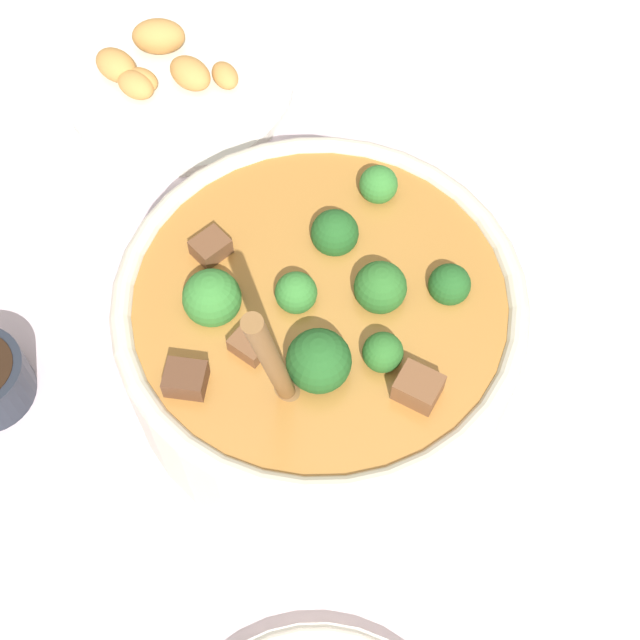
# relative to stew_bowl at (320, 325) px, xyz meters

# --- Properties ---
(ground_plane) EXTENTS (4.00, 4.00, 0.00)m
(ground_plane) POSITION_rel_stew_bowl_xyz_m (0.00, -0.00, -0.06)
(ground_plane) COLOR silver
(stew_bowl) EXTENTS (0.30, 0.30, 0.26)m
(stew_bowl) POSITION_rel_stew_bowl_xyz_m (0.00, 0.00, 0.00)
(stew_bowl) COLOR beige
(stew_bowl) RESTS_ON ground_plane
(food_plate) EXTENTS (0.22, 0.22, 0.04)m
(food_plate) POSITION_rel_stew_bowl_xyz_m (0.32, -0.09, -0.05)
(food_plate) COLOR silver
(food_plate) RESTS_ON ground_plane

